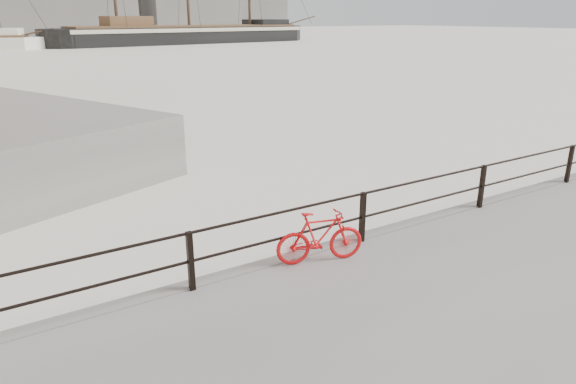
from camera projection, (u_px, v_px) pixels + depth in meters
ground at (356, 254)px, 10.22m from camera, size 400.00×400.00×0.00m
promenade at (544, 352)px, 6.96m from camera, size 36.00×8.00×0.35m
guardrail at (362, 217)px, 9.82m from camera, size 28.00×0.10×1.00m
bicycle at (320, 237)px, 9.00m from camera, size 1.58×0.69×0.96m
snow_mounds at (552, 234)px, 9.94m from camera, size 22.36×2.74×0.37m
barque_black at (190, 43)px, 89.96m from camera, size 57.51×23.99×31.93m
industrial_east at (249, 8)px, 167.28m from camera, size 20.00×16.00×14.00m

